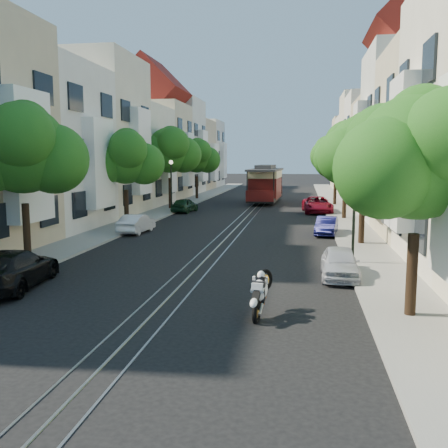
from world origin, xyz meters
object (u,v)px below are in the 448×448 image
at_px(tree_e_b, 366,152).
at_px(parked_car_e_mid, 327,226).
at_px(tree_w_a, 24,151).
at_px(parked_car_e_far, 317,205).
at_px(cable_car, 266,182).
at_px(tree_e_c, 347,156).
at_px(tree_w_d, 197,157).
at_px(parked_car_w_near, 12,269).
at_px(tree_e_a, 420,160).
at_px(tree_w_b, 126,159).
at_px(lamp_east, 355,197).
at_px(tree_e_d, 337,154).
at_px(parked_car_e_near, 340,263).
at_px(tree_w_c, 170,151).
at_px(lamp_west, 171,178).
at_px(parked_car_w_mid, 137,224).
at_px(sportbike_rider, 260,291).
at_px(parked_car_w_far, 185,205).

distance_m(tree_e_b, parked_car_e_mid, 5.59).
height_order(tree_w_a, parked_car_e_far, tree_w_a).
bearing_deg(parked_car_e_mid, cable_car, 111.40).
xyz_separation_m(tree_e_b, tree_e_c, (-0.00, 11.00, -0.13)).
distance_m(tree_w_d, parked_car_w_near, 37.91).
xyz_separation_m(tree_e_a, tree_w_d, (-14.40, 39.00, 0.20)).
xyz_separation_m(tree_e_a, tree_w_b, (-14.40, 17.00, 0.00)).
height_order(lamp_east, parked_car_e_far, lamp_east).
xyz_separation_m(tree_w_b, cable_car, (7.64, 18.90, -2.36)).
xyz_separation_m(tree_e_d, parked_car_e_near, (-1.66, -29.41, -4.29)).
bearing_deg(tree_w_d, tree_e_c, -48.01).
height_order(tree_e_d, tree_w_c, tree_w_c).
distance_m(tree_w_c, lamp_west, 3.81).
xyz_separation_m(tree_w_c, parked_car_e_mid, (12.74, -12.71, -4.54)).
distance_m(tree_w_a, parked_car_e_far, 25.88).
bearing_deg(parked_car_w_mid, tree_e_b, 172.96).
distance_m(tree_w_c, cable_car, 11.40).
bearing_deg(lamp_east, tree_e_b, 79.07).
relative_size(sportbike_rider, cable_car, 0.20).
bearing_deg(tree_e_c, parked_car_w_far, 166.88).
height_order(tree_w_c, parked_car_w_mid, tree_w_c).
relative_size(cable_car, parked_car_w_near, 1.95).
height_order(tree_w_a, parked_car_w_near, tree_w_a).
height_order(tree_e_b, parked_car_w_far, tree_e_b).
bearing_deg(sportbike_rider, tree_e_b, 78.00).
xyz_separation_m(tree_e_d, parked_car_w_mid, (-12.86, -19.69, -4.30)).
bearing_deg(lamp_west, parked_car_e_far, 10.87).
bearing_deg(parked_car_w_far, tree_e_a, 123.02).
xyz_separation_m(cable_car, parked_car_e_near, (5.10, -31.31, -1.46)).
bearing_deg(lamp_west, tree_w_c, 105.75).
height_order(tree_e_b, tree_e_d, tree_e_d).
relative_size(tree_e_a, lamp_west, 1.51).
height_order(tree_w_b, tree_w_d, tree_w_d).
xyz_separation_m(tree_w_b, parked_car_w_mid, (1.54, -2.69, -3.84)).
bearing_deg(parked_car_w_mid, sportbike_rider, 123.48).
xyz_separation_m(tree_e_b, tree_w_d, (-14.40, 27.00, -0.13)).
relative_size(tree_e_c, parked_car_e_mid, 2.02).
relative_size(lamp_east, parked_car_e_mid, 1.29).
relative_size(cable_car, parked_car_e_far, 1.90).
bearing_deg(cable_car, parked_car_e_far, -57.92).
height_order(lamp_west, parked_car_e_mid, lamp_west).
xyz_separation_m(tree_e_c, lamp_west, (-13.56, 2.02, -1.75)).
height_order(tree_e_a, parked_car_e_far, tree_e_a).
height_order(lamp_east, lamp_west, same).
relative_size(cable_car, parked_car_e_near, 2.67).
bearing_deg(tree_e_c, tree_e_a, -90.00).
relative_size(sportbike_rider, parked_car_w_mid, 0.52).
relative_size(tree_e_b, parked_car_e_far, 1.39).
distance_m(tree_w_a, tree_w_d, 34.00).
height_order(tree_e_a, tree_e_d, tree_e_d).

